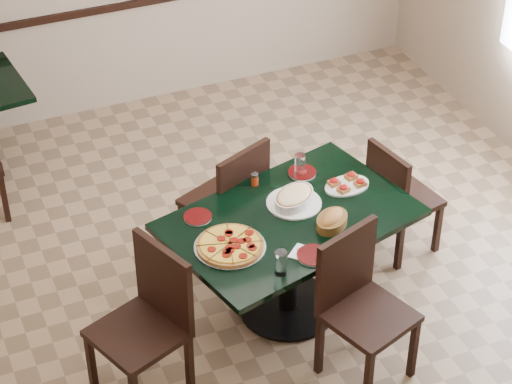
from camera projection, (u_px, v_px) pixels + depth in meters
name	position (u px, v px, depth m)	size (l,w,h in m)	color
floor	(267.00, 299.00, 6.54)	(5.50, 5.50, 0.00)	#8B6D50
room_shell	(302.00, 2.00, 7.44)	(5.50, 5.50, 5.50)	silver
main_table	(289.00, 240.00, 6.13)	(1.66, 1.29, 0.75)	black
chair_far	(232.00, 198.00, 6.54)	(0.58, 0.58, 0.95)	black
chair_near	(358.00, 298.00, 5.74)	(0.57, 0.57, 0.97)	black
chair_right	(397.00, 195.00, 6.66)	(0.47, 0.47, 0.86)	black
chair_left	(150.00, 315.00, 5.61)	(0.60, 0.60, 0.99)	black
pepperoni_pizza	(230.00, 245.00, 5.78)	(0.42, 0.42, 0.04)	#ACADB3
lasagna_casserole	(294.00, 198.00, 6.10)	(0.37, 0.34, 0.09)	silver
bread_basket	(332.00, 220.00, 5.93)	(0.29, 0.28, 0.10)	brown
bruschetta_platter	(347.00, 184.00, 6.26)	(0.32, 0.24, 0.05)	silver
side_plate_near	(313.00, 255.00, 5.72)	(0.19, 0.19, 0.02)	silver
side_plate_far_r	(302.00, 172.00, 6.38)	(0.18, 0.18, 0.03)	silver
side_plate_far_l	(198.00, 217.00, 6.01)	(0.17, 0.17, 0.02)	silver
napkin_setting	(304.00, 253.00, 5.74)	(0.20, 0.20, 0.01)	white
water_glass_a	(300.00, 165.00, 6.34)	(0.07, 0.07, 0.15)	white
water_glass_b	(281.00, 263.00, 5.56)	(0.07, 0.07, 0.15)	white
pepper_shaker	(255.00, 179.00, 6.26)	(0.05, 0.05, 0.08)	#A83411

